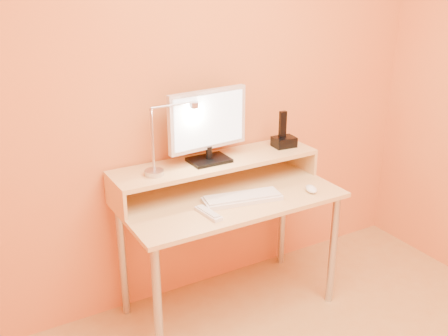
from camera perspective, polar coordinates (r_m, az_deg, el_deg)
wall_back at (r=2.91m, az=-2.53°, el=8.74°), size 3.00×0.04×2.50m
desk_leg_fl at (r=2.60m, az=-7.32°, el=-15.11°), size 0.04×0.04×0.69m
desk_leg_fr at (r=3.10m, az=11.92°, el=-8.86°), size 0.04×0.04×0.69m
desk_leg_bl at (r=3.00m, az=-11.12°, el=-9.99°), size 0.04×0.04×0.69m
desk_leg_br at (r=3.44m, az=6.45°, el=-5.33°), size 0.04×0.04×0.69m
desk_lower at (r=2.82m, az=0.66°, el=-3.33°), size 1.20×0.60×0.02m
shelf_riser_left at (r=2.70m, az=-11.89°, el=-3.18°), size 0.02×0.30×0.14m
shelf_riser_right at (r=3.22m, az=8.40°, el=1.17°), size 0.02×0.30×0.14m
desk_shelf at (r=2.88m, az=-0.84°, el=0.65°), size 1.20×0.30×0.02m
monitor_foot at (r=2.85m, az=-1.66°, el=0.89°), size 0.22×0.16×0.02m
monitor_neck at (r=2.84m, az=-1.67°, el=1.72°), size 0.04×0.04×0.07m
monitor_panel at (r=2.79m, az=-1.81°, el=5.36°), size 0.48×0.08×0.32m
monitor_back at (r=2.81m, az=-2.03°, el=5.48°), size 0.43×0.05×0.28m
monitor_screen at (r=2.77m, az=-1.63°, el=5.27°), size 0.43×0.04×0.28m
lamp_base at (r=2.69m, az=-7.72°, el=-0.50°), size 0.10×0.10×0.02m
lamp_post at (r=2.63m, az=-7.91°, el=3.08°), size 0.01×0.01×0.33m
lamp_arm at (r=2.63m, az=-5.66°, el=6.92°), size 0.24×0.01×0.01m
lamp_head at (r=2.68m, az=-3.30°, el=6.95°), size 0.04×0.04×0.03m
lamp_bulb at (r=2.69m, az=-3.29°, el=6.62°), size 0.03×0.03×0.00m
phone_dock at (r=3.10m, az=6.63°, el=2.88°), size 0.14×0.11×0.06m
phone_handset at (r=3.06m, az=6.49°, el=4.79°), size 0.04×0.03×0.16m
phone_led at (r=3.09m, az=7.87°, el=2.75°), size 0.01×0.00×0.04m
keyboard at (r=2.76m, az=2.04°, el=-3.40°), size 0.44×0.21×0.02m
mouse at (r=2.90m, az=9.61°, el=-2.29°), size 0.09×0.11×0.03m
remote_control at (r=2.60m, az=-1.73°, el=-5.04°), size 0.07×0.19×0.02m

